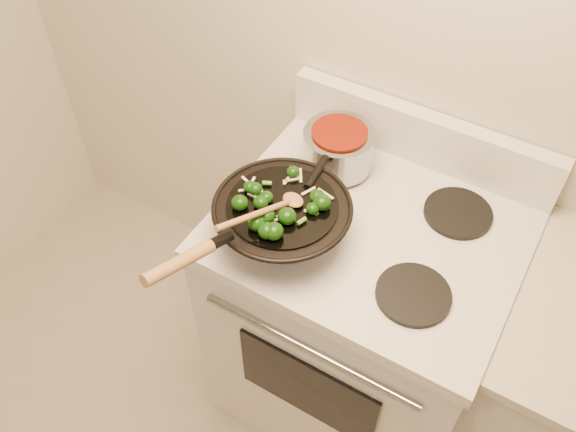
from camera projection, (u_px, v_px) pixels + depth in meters
The scene contains 5 objects.
stove at pixel (357, 317), 1.92m from camera, with size 0.78×0.67×1.08m.
wok at pixel (281, 219), 1.51m from camera, with size 0.35×0.57×0.21m.
stirfry at pixel (277, 209), 1.44m from camera, with size 0.24×0.25×0.04m.
wooden_spoon at pixel (272, 208), 1.42m from camera, with size 0.10×0.25×0.09m.
saucepan at pixel (338, 148), 1.68m from camera, with size 0.20×0.32×0.12m.
Camera 1 is at (0.13, 0.17, 2.12)m, focal length 38.00 mm.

